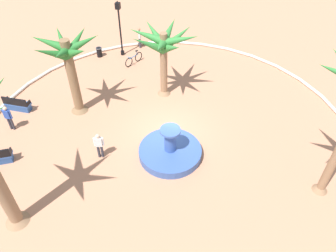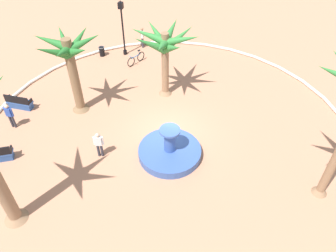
{
  "view_description": "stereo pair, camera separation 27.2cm",
  "coord_description": "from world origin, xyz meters",
  "px_view_note": "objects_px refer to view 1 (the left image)",
  "views": [
    {
      "loc": [
        -3.66,
        13.34,
        13.13
      ],
      "look_at": [
        -0.18,
        0.48,
        1.0
      ],
      "focal_mm": 35.77,
      "sensor_mm": 36.0,
      "label": 1
    },
    {
      "loc": [
        -3.92,
        13.26,
        13.13
      ],
      "look_at": [
        -0.18,
        0.48,
        1.0
      ],
      "focal_mm": 35.77,
      "sensor_mm": 36.0,
      "label": 2
    }
  ],
  "objects_px": {
    "lamppost": "(120,24)",
    "person_cyclist_photo": "(8,117)",
    "fountain": "(170,151)",
    "person_pedestrian_stroll": "(99,145)",
    "palm_tree_mid_plaza": "(164,46)",
    "bench_east": "(18,105)",
    "trash_bin": "(99,52)",
    "person_cyclist_helmet": "(139,37)",
    "palm_tree_far_side": "(68,60)",
    "bicycle_red_frame": "(134,59)"
  },
  "relations": [
    {
      "from": "lamppost",
      "to": "person_cyclist_photo",
      "type": "height_order",
      "value": "lamppost"
    },
    {
      "from": "fountain",
      "to": "person_pedestrian_stroll",
      "type": "distance_m",
      "value": 3.7
    },
    {
      "from": "palm_tree_mid_plaza",
      "to": "bench_east",
      "type": "xyz_separation_m",
      "value": [
        8.16,
        3.95,
        -3.09
      ]
    },
    {
      "from": "bench_east",
      "to": "person_pedestrian_stroll",
      "type": "bearing_deg",
      "value": 160.39
    },
    {
      "from": "palm_tree_mid_plaza",
      "to": "trash_bin",
      "type": "relative_size",
      "value": 6.2
    },
    {
      "from": "bench_east",
      "to": "person_cyclist_photo",
      "type": "height_order",
      "value": "person_cyclist_photo"
    },
    {
      "from": "lamppost",
      "to": "person_cyclist_helmet",
      "type": "bearing_deg",
      "value": -123.13
    },
    {
      "from": "palm_tree_mid_plaza",
      "to": "palm_tree_far_side",
      "type": "height_order",
      "value": "palm_tree_far_side"
    },
    {
      "from": "lamppost",
      "to": "trash_bin",
      "type": "relative_size",
      "value": 5.7
    },
    {
      "from": "fountain",
      "to": "person_cyclist_helmet",
      "type": "distance_m",
      "value": 11.78
    },
    {
      "from": "palm_tree_far_side",
      "to": "person_cyclist_photo",
      "type": "height_order",
      "value": "palm_tree_far_side"
    },
    {
      "from": "person_cyclist_helmet",
      "to": "person_pedestrian_stroll",
      "type": "bearing_deg",
      "value": 98.6
    },
    {
      "from": "palm_tree_far_side",
      "to": "person_cyclist_photo",
      "type": "relative_size",
      "value": 3.07
    },
    {
      "from": "palm_tree_mid_plaza",
      "to": "person_pedestrian_stroll",
      "type": "distance_m",
      "value": 6.96
    },
    {
      "from": "palm_tree_far_side",
      "to": "person_cyclist_photo",
      "type": "bearing_deg",
      "value": 40.85
    },
    {
      "from": "fountain",
      "to": "palm_tree_mid_plaza",
      "type": "relative_size",
      "value": 0.73
    },
    {
      "from": "bench_east",
      "to": "trash_bin",
      "type": "distance_m",
      "value": 7.49
    },
    {
      "from": "palm_tree_far_side",
      "to": "person_cyclist_photo",
      "type": "distance_m",
      "value": 4.72
    },
    {
      "from": "palm_tree_mid_plaza",
      "to": "bicycle_red_frame",
      "type": "xyz_separation_m",
      "value": [
        3.1,
        -2.91,
        -3.06
      ]
    },
    {
      "from": "bench_east",
      "to": "person_cyclist_photo",
      "type": "relative_size",
      "value": 0.99
    },
    {
      "from": "fountain",
      "to": "palm_tree_far_side",
      "type": "relative_size",
      "value": 0.66
    },
    {
      "from": "person_cyclist_photo",
      "to": "person_pedestrian_stroll",
      "type": "height_order",
      "value": "person_cyclist_photo"
    },
    {
      "from": "palm_tree_mid_plaza",
      "to": "person_cyclist_photo",
      "type": "bearing_deg",
      "value": 36.68
    },
    {
      "from": "bench_east",
      "to": "lamppost",
      "type": "height_order",
      "value": "lamppost"
    },
    {
      "from": "trash_bin",
      "to": "person_pedestrian_stroll",
      "type": "bearing_deg",
      "value": 114.17
    },
    {
      "from": "palm_tree_mid_plaza",
      "to": "trash_bin",
      "type": "distance_m",
      "value": 7.42
    },
    {
      "from": "fountain",
      "to": "bicycle_red_frame",
      "type": "bearing_deg",
      "value": -58.9
    },
    {
      "from": "palm_tree_mid_plaza",
      "to": "lamppost",
      "type": "xyz_separation_m",
      "value": [
        4.38,
        -3.91,
        -1.01
      ]
    },
    {
      "from": "palm_tree_mid_plaza",
      "to": "person_cyclist_photo",
      "type": "height_order",
      "value": "palm_tree_mid_plaza"
    },
    {
      "from": "palm_tree_mid_plaza",
      "to": "person_cyclist_helmet",
      "type": "height_order",
      "value": "palm_tree_mid_plaza"
    },
    {
      "from": "fountain",
      "to": "palm_tree_mid_plaza",
      "type": "xyz_separation_m",
      "value": [
        1.79,
        -5.2,
        3.16
      ]
    },
    {
      "from": "fountain",
      "to": "person_cyclist_photo",
      "type": "relative_size",
      "value": 2.03
    },
    {
      "from": "lamppost",
      "to": "person_cyclist_helmet",
      "type": "distance_m",
      "value": 2.28
    },
    {
      "from": "fountain",
      "to": "trash_bin",
      "type": "distance_m",
      "value": 11.43
    },
    {
      "from": "palm_tree_mid_plaza",
      "to": "bicycle_red_frame",
      "type": "distance_m",
      "value": 5.23
    },
    {
      "from": "trash_bin",
      "to": "palm_tree_far_side",
      "type": "bearing_deg",
      "value": 102.78
    },
    {
      "from": "palm_tree_far_side",
      "to": "trash_bin",
      "type": "xyz_separation_m",
      "value": [
        1.41,
        -6.23,
        -3.16
      ]
    },
    {
      "from": "lamppost",
      "to": "person_pedestrian_stroll",
      "type": "xyz_separation_m",
      "value": [
        -2.67,
        10.16,
        -1.54
      ]
    },
    {
      "from": "trash_bin",
      "to": "palm_tree_mid_plaza",
      "type": "bearing_deg",
      "value": 151.66
    },
    {
      "from": "trash_bin",
      "to": "person_cyclist_helmet",
      "type": "height_order",
      "value": "person_cyclist_helmet"
    },
    {
      "from": "palm_tree_mid_plaza",
      "to": "lamppost",
      "type": "relative_size",
      "value": 1.09
    },
    {
      "from": "bicycle_red_frame",
      "to": "fountain",
      "type": "bearing_deg",
      "value": 121.1
    },
    {
      "from": "palm_tree_mid_plaza",
      "to": "bench_east",
      "type": "bearing_deg",
      "value": 25.85
    },
    {
      "from": "bench_east",
      "to": "bicycle_red_frame",
      "type": "bearing_deg",
      "value": -126.4
    },
    {
      "from": "fountain",
      "to": "trash_bin",
      "type": "height_order",
      "value": "fountain"
    },
    {
      "from": "fountain",
      "to": "lamppost",
      "type": "relative_size",
      "value": 0.8
    },
    {
      "from": "lamppost",
      "to": "person_cyclist_helmet",
      "type": "height_order",
      "value": "lamppost"
    },
    {
      "from": "person_cyclist_helmet",
      "to": "person_pedestrian_stroll",
      "type": "relative_size",
      "value": 1.0
    },
    {
      "from": "trash_bin",
      "to": "person_cyclist_helmet",
      "type": "xyz_separation_m",
      "value": [
        -2.49,
        -2.12,
        0.52
      ]
    },
    {
      "from": "lamppost",
      "to": "trash_bin",
      "type": "bearing_deg",
      "value": 24.11
    }
  ]
}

